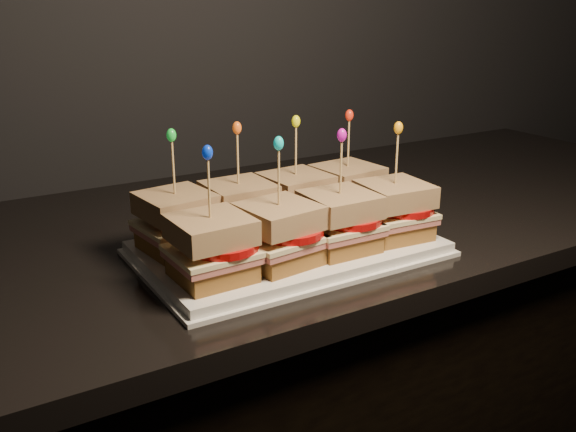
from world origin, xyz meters
TOP-DOWN VIEW (x-y plane):
  - platter at (-0.04, 1.55)m, footprint 0.38×0.23m
  - platter_rim at (-0.04, 1.55)m, footprint 0.39×0.25m
  - sandwich_0_bread_bot at (-0.17, 1.60)m, footprint 0.09×0.09m
  - sandwich_0_ham at (-0.17, 1.60)m, footprint 0.10×0.10m
  - sandwich_0_cheese at (-0.17, 1.60)m, footprint 0.10×0.10m
  - sandwich_0_tomato at (-0.16, 1.59)m, footprint 0.08×0.08m
  - sandwich_0_bread_top at (-0.17, 1.60)m, footprint 0.09×0.09m
  - sandwich_0_pick at (-0.17, 1.60)m, footprint 0.00×0.00m
  - sandwich_0_frill at (-0.17, 1.60)m, footprint 0.01×0.01m
  - sandwich_1_bread_bot at (-0.08, 1.60)m, footprint 0.08×0.08m
  - sandwich_1_ham at (-0.08, 1.60)m, footprint 0.09×0.09m
  - sandwich_1_cheese at (-0.08, 1.60)m, footprint 0.09×0.09m
  - sandwich_1_tomato at (-0.07, 1.59)m, footprint 0.08×0.08m
  - sandwich_1_bread_top at (-0.08, 1.60)m, footprint 0.09×0.09m
  - sandwich_1_pick at (-0.08, 1.60)m, footprint 0.00×0.00m
  - sandwich_1_frill at (-0.08, 1.60)m, footprint 0.01×0.01m
  - sandwich_2_bread_bot at (0.01, 1.60)m, footprint 0.09×0.09m
  - sandwich_2_ham at (0.01, 1.60)m, footprint 0.10×0.09m
  - sandwich_2_cheese at (0.01, 1.60)m, footprint 0.10×0.10m
  - sandwich_2_tomato at (0.02, 1.59)m, footprint 0.08×0.08m
  - sandwich_2_bread_top at (0.01, 1.60)m, footprint 0.09×0.09m
  - sandwich_2_pick at (0.01, 1.60)m, footprint 0.00×0.00m
  - sandwich_2_frill at (0.01, 1.60)m, footprint 0.01×0.01m
  - sandwich_3_bread_bot at (0.10, 1.60)m, footprint 0.09×0.09m
  - sandwich_3_ham at (0.10, 1.60)m, footprint 0.10×0.10m
  - sandwich_3_cheese at (0.10, 1.60)m, footprint 0.10×0.10m
  - sandwich_3_tomato at (0.11, 1.59)m, footprint 0.08×0.08m
  - sandwich_3_bread_top at (0.10, 1.60)m, footprint 0.09×0.09m
  - sandwich_3_pick at (0.10, 1.60)m, footprint 0.00×0.00m
  - sandwich_3_frill at (0.10, 1.60)m, footprint 0.01×0.01m
  - sandwich_4_bread_bot at (-0.17, 1.49)m, footprint 0.09×0.09m
  - sandwich_4_ham at (-0.17, 1.49)m, footprint 0.09×0.09m
  - sandwich_4_cheese at (-0.17, 1.49)m, footprint 0.10×0.09m
  - sandwich_4_tomato at (-0.16, 1.49)m, footprint 0.08×0.08m
  - sandwich_4_bread_top at (-0.17, 1.49)m, footprint 0.09×0.09m
  - sandwich_4_pick at (-0.17, 1.49)m, footprint 0.00×0.00m
  - sandwich_4_frill at (-0.17, 1.49)m, footprint 0.01×0.01m
  - sandwich_5_bread_bot at (-0.08, 1.49)m, footprint 0.09×0.09m
  - sandwich_5_ham at (-0.08, 1.49)m, footprint 0.10×0.10m
  - sandwich_5_cheese at (-0.08, 1.49)m, footprint 0.10×0.10m
  - sandwich_5_tomato at (-0.07, 1.49)m, footprint 0.08×0.08m
  - sandwich_5_bread_top at (-0.08, 1.49)m, footprint 0.09×0.09m
  - sandwich_5_pick at (-0.08, 1.49)m, footprint 0.00×0.00m
  - sandwich_5_frill at (-0.08, 1.49)m, footprint 0.01×0.01m
  - sandwich_6_bread_bot at (0.01, 1.49)m, footprint 0.08×0.08m
  - sandwich_6_ham at (0.01, 1.49)m, footprint 0.09×0.09m
  - sandwich_6_cheese at (0.01, 1.49)m, footprint 0.09×0.09m
  - sandwich_6_tomato at (0.02, 1.49)m, footprint 0.08×0.08m
  - sandwich_6_bread_top at (0.01, 1.49)m, footprint 0.09×0.09m
  - sandwich_6_pick at (0.01, 1.49)m, footprint 0.00×0.00m
  - sandwich_6_frill at (0.01, 1.49)m, footprint 0.01×0.01m
  - sandwich_7_bread_bot at (0.10, 1.49)m, footprint 0.09×0.09m
  - sandwich_7_ham at (0.10, 1.49)m, footprint 0.10×0.10m
  - sandwich_7_cheese at (0.10, 1.49)m, footprint 0.10×0.10m
  - sandwich_7_tomato at (0.11, 1.49)m, footprint 0.08×0.08m
  - sandwich_7_bread_top at (0.10, 1.49)m, footprint 0.09×0.09m
  - sandwich_7_pick at (0.10, 1.49)m, footprint 0.00×0.00m
  - sandwich_7_frill at (0.10, 1.49)m, footprint 0.01×0.01m

SIDE VIEW (x-z plane):
  - platter_rim at x=-0.04m, z-range 0.87..0.88m
  - platter at x=-0.04m, z-range 0.87..0.89m
  - sandwich_0_bread_bot at x=-0.17m, z-range 0.89..0.92m
  - sandwich_1_bread_bot at x=-0.08m, z-range 0.89..0.92m
  - sandwich_2_bread_bot at x=0.01m, z-range 0.89..0.92m
  - sandwich_3_bread_bot at x=0.10m, z-range 0.89..0.92m
  - sandwich_4_bread_bot at x=-0.17m, z-range 0.89..0.92m
  - sandwich_5_bread_bot at x=-0.08m, z-range 0.89..0.92m
  - sandwich_6_bread_bot at x=0.01m, z-range 0.89..0.92m
  - sandwich_7_bread_bot at x=0.10m, z-range 0.89..0.92m
  - sandwich_0_ham at x=-0.17m, z-range 0.92..0.92m
  - sandwich_1_ham at x=-0.08m, z-range 0.92..0.92m
  - sandwich_2_ham at x=0.01m, z-range 0.92..0.92m
  - sandwich_3_ham at x=0.10m, z-range 0.92..0.92m
  - sandwich_4_ham at x=-0.17m, z-range 0.92..0.92m
  - sandwich_5_ham at x=-0.08m, z-range 0.92..0.92m
  - sandwich_6_ham at x=0.01m, z-range 0.92..0.92m
  - sandwich_7_ham at x=0.10m, z-range 0.92..0.92m
  - sandwich_0_cheese at x=-0.17m, z-range 0.92..0.93m
  - sandwich_1_cheese at x=-0.08m, z-range 0.92..0.93m
  - sandwich_2_cheese at x=0.01m, z-range 0.92..0.93m
  - sandwich_3_cheese at x=0.10m, z-range 0.92..0.93m
  - sandwich_4_cheese at x=-0.17m, z-range 0.92..0.93m
  - sandwich_5_cheese at x=-0.08m, z-range 0.92..0.93m
  - sandwich_6_cheese at x=0.01m, z-range 0.92..0.93m
  - sandwich_7_cheese at x=0.10m, z-range 0.92..0.93m
  - sandwich_0_tomato at x=-0.16m, z-range 0.93..0.94m
  - sandwich_1_tomato at x=-0.07m, z-range 0.93..0.94m
  - sandwich_2_tomato at x=0.02m, z-range 0.93..0.94m
  - sandwich_3_tomato at x=0.11m, z-range 0.93..0.94m
  - sandwich_4_tomato at x=-0.16m, z-range 0.93..0.94m
  - sandwich_5_tomato at x=-0.07m, z-range 0.93..0.94m
  - sandwich_6_tomato at x=0.02m, z-range 0.93..0.94m
  - sandwich_7_tomato at x=0.11m, z-range 0.93..0.94m
  - sandwich_0_bread_top at x=-0.17m, z-range 0.94..0.97m
  - sandwich_1_bread_top at x=-0.08m, z-range 0.94..0.97m
  - sandwich_2_bread_top at x=0.01m, z-range 0.94..0.97m
  - sandwich_3_bread_top at x=0.10m, z-range 0.94..0.97m
  - sandwich_4_bread_top at x=-0.17m, z-range 0.94..0.97m
  - sandwich_5_bread_top at x=-0.08m, z-range 0.94..0.97m
  - sandwich_6_bread_top at x=0.01m, z-range 0.94..0.97m
  - sandwich_7_bread_top at x=0.10m, z-range 0.94..0.97m
  - sandwich_0_pick at x=-0.17m, z-range 0.95..1.04m
  - sandwich_1_pick at x=-0.08m, z-range 0.95..1.04m
  - sandwich_2_pick at x=0.01m, z-range 0.95..1.04m
  - sandwich_3_pick at x=0.10m, z-range 0.95..1.04m
  - sandwich_4_pick at x=-0.17m, z-range 0.95..1.04m
  - sandwich_5_pick at x=-0.08m, z-range 0.95..1.04m
  - sandwich_6_pick at x=0.01m, z-range 0.95..1.04m
  - sandwich_7_pick at x=0.10m, z-range 0.95..1.04m
  - sandwich_0_frill at x=-0.17m, z-range 1.03..1.05m
  - sandwich_1_frill at x=-0.08m, z-range 1.03..1.05m
  - sandwich_2_frill at x=0.01m, z-range 1.03..1.05m
  - sandwich_3_frill at x=0.10m, z-range 1.03..1.05m
  - sandwich_4_frill at x=-0.17m, z-range 1.03..1.05m
  - sandwich_5_frill at x=-0.08m, z-range 1.03..1.05m
  - sandwich_6_frill at x=0.01m, z-range 1.03..1.05m
  - sandwich_7_frill at x=0.10m, z-range 1.03..1.05m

